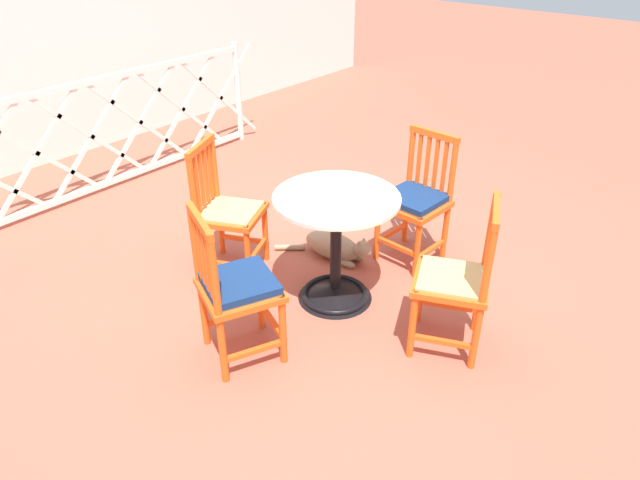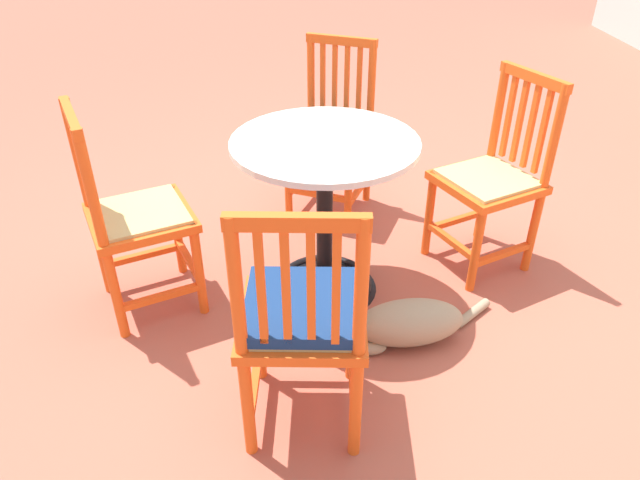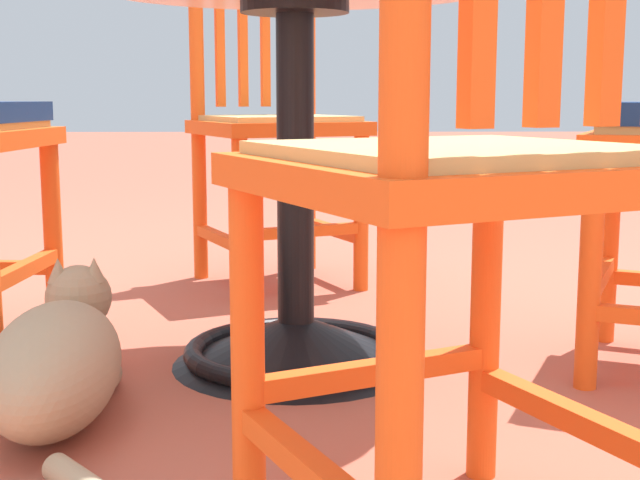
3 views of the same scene
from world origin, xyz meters
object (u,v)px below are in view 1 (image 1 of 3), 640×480
(cafe_table, at_px, (336,260))
(tabby_cat, at_px, (337,247))
(orange_chair_by_planter, at_px, (416,201))
(orange_chair_tucked_in, at_px, (227,213))
(orange_chair_facing_out, at_px, (236,289))
(orange_chair_at_corner, at_px, (456,281))

(cafe_table, bearing_deg, tabby_cat, 36.94)
(orange_chair_by_planter, distance_m, orange_chair_tucked_in, 1.29)
(orange_chair_by_planter, xyz_separation_m, orange_chair_facing_out, (-1.50, 0.20, 0.00))
(cafe_table, bearing_deg, orange_chair_by_planter, -9.00)
(orange_chair_by_planter, distance_m, tabby_cat, 0.64)
(orange_chair_by_planter, bearing_deg, orange_chair_tucked_in, 136.01)
(cafe_table, height_order, orange_chair_by_planter, orange_chair_by_planter)
(cafe_table, relative_size, tabby_cat, 1.07)
(cafe_table, height_order, orange_chair_at_corner, orange_chair_at_corner)
(orange_chair_at_corner, height_order, orange_chair_by_planter, same)
(cafe_table, relative_size, orange_chair_tucked_in, 0.83)
(orange_chair_at_corner, bearing_deg, cafe_table, 94.76)
(orange_chair_facing_out, xyz_separation_m, tabby_cat, (1.14, 0.20, -0.35))
(orange_chair_at_corner, distance_m, orange_chair_by_planter, 0.95)
(tabby_cat, bearing_deg, orange_chair_at_corner, -106.30)
(orange_chair_facing_out, bearing_deg, tabby_cat, 10.16)
(orange_chair_at_corner, distance_m, tabby_cat, 1.16)
(cafe_table, distance_m, orange_chair_tucked_in, 0.81)
(cafe_table, relative_size, orange_chair_by_planter, 0.83)
(orange_chair_facing_out, bearing_deg, cafe_table, -6.00)
(orange_chair_by_planter, relative_size, tabby_cat, 1.28)
(orange_chair_at_corner, bearing_deg, orange_chair_by_planter, 44.72)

